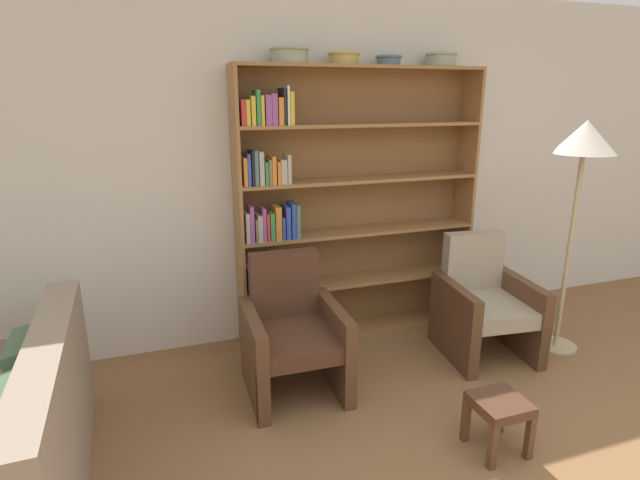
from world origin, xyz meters
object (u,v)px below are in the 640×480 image
at_px(bookshelf, 336,211).
at_px(floor_lamp, 584,151).
at_px(bowl_sage, 344,57).
at_px(bowl_cream, 441,59).
at_px(bowl_brass, 289,54).
at_px(armchair_leather, 293,334).
at_px(armchair_cushioned, 484,305).
at_px(bowl_slate, 389,60).
at_px(footstool, 499,411).

height_order(bookshelf, floor_lamp, bookshelf).
xyz_separation_m(bowl_sage, bowl_cream, (0.82, 0.00, 0.01)).
distance_m(bookshelf, bowl_brass, 1.23).
bearing_deg(armchair_leather, bookshelf, -128.18).
bearing_deg(armchair_cushioned, bowl_slate, -43.24).
bearing_deg(bowl_cream, floor_lamp, -48.51).
relative_size(bowl_brass, floor_lamp, 0.16).
bearing_deg(footstool, armchair_cushioned, 57.86).
relative_size(bowl_sage, floor_lamp, 0.13).
bearing_deg(bowl_slate, bowl_sage, 180.00).
height_order(armchair_leather, footstool, armchair_leather).
distance_m(bowl_sage, footstool, 2.61).
xyz_separation_m(bowl_slate, bowl_cream, (0.46, 0.00, 0.02)).
bearing_deg(armchair_leather, footstool, 133.92).
bearing_deg(bowl_brass, footstool, -66.84).
xyz_separation_m(armchair_leather, armchair_cushioned, (1.55, -0.00, 0.00)).
distance_m(armchair_leather, armchair_cushioned, 1.55).
height_order(armchair_cushioned, footstool, armchair_cushioned).
bearing_deg(floor_lamp, bowl_cream, 131.49).
relative_size(bowl_brass, armchair_cushioned, 0.32).
height_order(bowl_cream, footstool, bowl_cream).
relative_size(bowl_sage, armchair_leather, 0.26).
distance_m(bowl_sage, armchair_cushioned, 2.16).
bearing_deg(floor_lamp, bowl_slate, 145.30).
bearing_deg(armchair_leather, bowl_sage, -131.03).
distance_m(bowl_brass, bowl_cream, 1.24).
height_order(armchair_leather, armchair_cushioned, same).
bearing_deg(footstool, floor_lamp, 34.44).
distance_m(bookshelf, armchair_cushioned, 1.37).
relative_size(bookshelf, bowl_sage, 9.10).
bearing_deg(bowl_cream, footstool, -107.44).
height_order(bowl_slate, footstool, bowl_slate).
xyz_separation_m(bowl_brass, bowl_sage, (0.42, -0.00, -0.01)).
relative_size(bowl_slate, armchair_leather, 0.22).
bearing_deg(bowl_slate, armchair_leather, -145.76).
height_order(bowl_slate, armchair_leather, bowl_slate).
xyz_separation_m(armchair_leather, footstool, (0.92, -1.01, -0.14)).
bearing_deg(bowl_sage, armchair_cushioned, -35.76).
relative_size(bowl_slate, bowl_cream, 0.81).
xyz_separation_m(bowl_brass, armchair_leather, (-0.20, -0.67, -1.84)).
height_order(bowl_sage, footstool, bowl_sage).
distance_m(bookshelf, bowl_slate, 1.22).
bearing_deg(footstool, bowl_cream, 72.56).
distance_m(bowl_brass, footstool, 2.69).
bearing_deg(bowl_sage, armchair_leather, -132.67).
relative_size(bowl_brass, armchair_leather, 0.32).
distance_m(armchair_cushioned, footstool, 1.20).
height_order(bookshelf, footstool, bookshelf).
bearing_deg(bowl_brass, bowl_cream, -0.00).
bearing_deg(armchair_leather, bowl_brass, -104.86).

